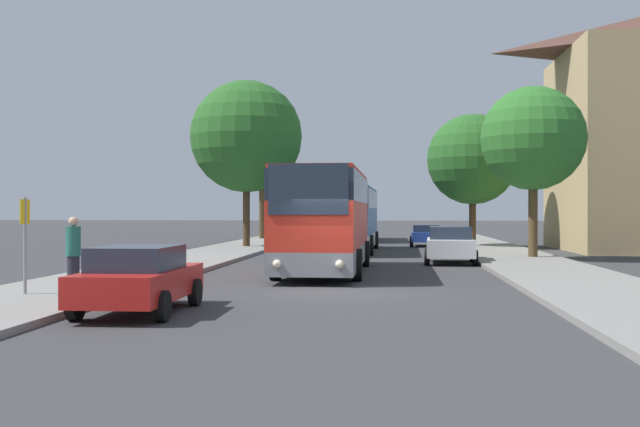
% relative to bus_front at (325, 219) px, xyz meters
% --- Properties ---
extents(ground_plane, '(300.00, 300.00, 0.00)m').
position_rel_bus_front_xyz_m(ground_plane, '(0.75, -6.25, -1.88)').
color(ground_plane, '#38383A').
rests_on(ground_plane, ground).
extents(sidewalk_left, '(4.00, 120.00, 0.15)m').
position_rel_bus_front_xyz_m(sidewalk_left, '(-6.25, -6.25, -1.80)').
color(sidewalk_left, gray).
rests_on(sidewalk_left, ground_plane).
extents(sidewalk_right, '(4.00, 120.00, 0.15)m').
position_rel_bus_front_xyz_m(sidewalk_right, '(7.75, -6.25, -1.80)').
color(sidewalk_right, gray).
rests_on(sidewalk_right, ground_plane).
extents(bus_front, '(2.90, 10.29, 3.53)m').
position_rel_bus_front_xyz_m(bus_front, '(0.00, 0.00, 0.00)').
color(bus_front, gray).
rests_on(bus_front, ground_plane).
extents(bus_middle, '(2.91, 11.27, 3.38)m').
position_rel_bus_front_xyz_m(bus_middle, '(0.12, 13.54, -0.07)').
color(bus_middle, silver).
rests_on(bus_middle, ground_plane).
extents(bus_rear, '(2.94, 10.46, 3.50)m').
position_rel_bus_front_xyz_m(bus_rear, '(-0.25, 28.44, -0.01)').
color(bus_rear, silver).
rests_on(bus_rear, ground_plane).
extents(parked_car_left_curb, '(1.99, 4.10, 1.42)m').
position_rel_bus_front_xyz_m(parked_car_left_curb, '(-3.02, -10.70, -1.13)').
color(parked_car_left_curb, red).
rests_on(parked_car_left_curb, ground_plane).
extents(parked_car_right_near, '(2.26, 4.14, 1.51)m').
position_rel_bus_front_xyz_m(parked_car_right_near, '(4.73, 5.17, -1.09)').
color(parked_car_right_near, silver).
rests_on(parked_car_right_near, ground_plane).
extents(parked_car_right_far, '(2.04, 3.96, 1.31)m').
position_rel_bus_front_xyz_m(parked_car_right_far, '(4.44, 20.20, -1.17)').
color(parked_car_right_far, '#233D9E').
rests_on(parked_car_right_far, ground_plane).
extents(bus_stop_sign, '(0.08, 0.45, 2.34)m').
position_rel_bus_front_xyz_m(bus_stop_sign, '(-6.55, -8.70, -0.27)').
color(bus_stop_sign, gray).
rests_on(bus_stop_sign, sidewalk_left).
extents(pedestrian_waiting_near, '(0.36, 0.36, 1.87)m').
position_rel_bus_front_xyz_m(pedestrian_waiting_near, '(-5.61, -8.07, -0.78)').
color(pedestrian_waiting_near, '#23232D').
rests_on(pedestrian_waiting_near, sidewalk_left).
extents(tree_left_near, '(6.42, 6.42, 9.50)m').
position_rel_bus_front_xyz_m(tree_left_near, '(-5.98, 16.25, 4.55)').
color(tree_left_near, '#47331E').
rests_on(tree_left_near, sidewalk_left).
extents(tree_left_far, '(4.36, 4.36, 8.27)m').
position_rel_bus_front_xyz_m(tree_left_far, '(-7.18, 28.32, 4.33)').
color(tree_left_far, '#513D23').
rests_on(tree_left_far, sidewalk_left).
extents(tree_right_near, '(4.57, 4.57, 7.49)m').
position_rel_bus_front_xyz_m(tree_right_near, '(8.51, 7.54, 3.46)').
color(tree_right_near, '#513D23').
rests_on(tree_right_near, sidewalk_right).
extents(tree_right_mid, '(5.29, 5.29, 7.68)m').
position_rel_bus_front_xyz_m(tree_right_mid, '(7.03, 18.22, 3.30)').
color(tree_right_mid, '#47331E').
rests_on(tree_right_mid, sidewalk_right).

